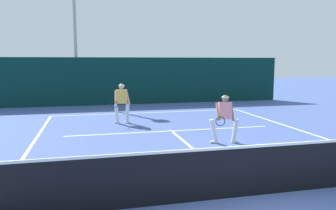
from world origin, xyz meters
name	(u,v)px	position (x,y,z in m)	size (l,w,h in m)	color
ground_plane	(250,196)	(0.00, 0.00, 0.00)	(80.00, 80.00, 0.00)	#435998
court_line_baseline_far	(149,113)	(0.00, 10.78, 0.00)	(9.51, 0.10, 0.01)	white
court_line_service	(172,131)	(0.00, 6.19, 0.00)	(7.75, 0.10, 0.01)	white
court_line_centre	(197,152)	(0.00, 3.20, 0.00)	(0.10, 6.40, 0.01)	white
tennis_net	(251,170)	(0.00, 0.00, 0.52)	(10.43, 0.09, 1.06)	#1E4723
player_near	(225,117)	(1.18, 4.00, 0.84)	(0.99, 0.83, 1.55)	silver
player_far	(122,102)	(-1.65, 8.18, 0.92)	(0.87, 0.84, 1.67)	silver
tennis_ball	(234,125)	(2.71, 6.62, 0.03)	(0.07, 0.07, 0.07)	#D1E033
back_fence_windscreen	(139,81)	(0.00, 14.36, 1.41)	(18.28, 0.12, 2.82)	#092D2B
light_pole	(75,29)	(-3.64, 15.22, 4.47)	(0.55, 0.44, 7.26)	#9EA39E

